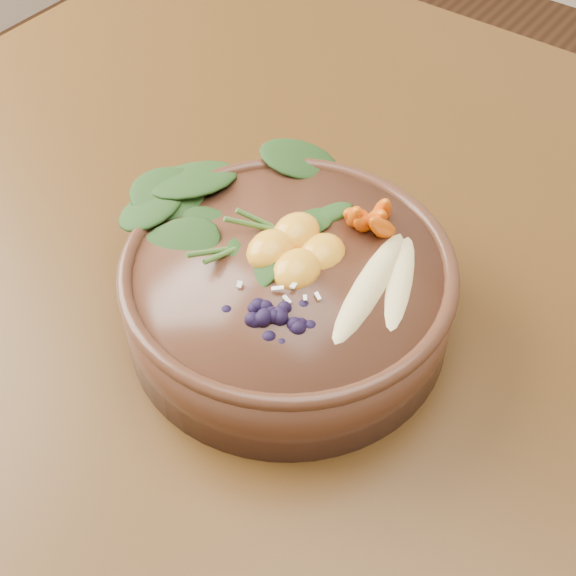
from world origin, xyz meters
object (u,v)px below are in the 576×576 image
stoneware_bowl (288,296)px  kale_heap (260,192)px  banana_halves (386,272)px  blueberry_pile (269,301)px  carrot_cluster (372,184)px  dining_table (558,428)px  mandarin_cluster (297,239)px

stoneware_bowl → kale_heap: 0.09m
kale_heap → banana_halves: bearing=-4.4°
stoneware_bowl → blueberry_pile: blueberry_pile is taller
stoneware_bowl → carrot_cluster: size_ratio=3.62×
dining_table → stoneware_bowl: size_ratio=5.90×
dining_table → carrot_cluster: size_ratio=21.39×
mandarin_cluster → dining_table: bearing=22.1°
dining_table → blueberry_pile: (-0.20, -0.16, 0.18)m
dining_table → carrot_cluster: (-0.20, -0.02, 0.20)m
dining_table → stoneware_bowl: (-0.23, -0.11, 0.13)m
stoneware_bowl → carrot_cluster: (0.02, 0.08, 0.07)m
kale_heap → carrot_cluster: bearing=29.7°
kale_heap → blueberry_pile: bearing=-49.0°
carrot_cluster → banana_halves: (0.05, -0.06, -0.02)m
carrot_cluster → banana_halves: 0.08m
banana_halves → kale_heap: bearing=156.5°
banana_halves → mandarin_cluster: bearing=170.3°
carrot_cluster → kale_heap: bearing=-169.5°
dining_table → carrot_cluster: bearing=-173.2°
dining_table → kale_heap: (-0.28, -0.07, 0.19)m
carrot_cluster → mandarin_cluster: carrot_cluster is taller
kale_heap → carrot_cluster: (0.08, 0.05, 0.02)m
kale_heap → banana_halves: kale_heap is taller
stoneware_bowl → banana_halves: banana_halves is taller
carrot_cluster → blueberry_pile: (-0.00, -0.14, -0.02)m
blueberry_pile → kale_heap: bearing=131.0°
stoneware_bowl → carrot_cluster: carrot_cluster is taller
stoneware_bowl → carrot_cluster: 0.11m
kale_heap → carrot_cluster: 0.09m
kale_heap → mandarin_cluster: kale_heap is taller
stoneware_bowl → banana_halves: 0.09m
carrot_cluster → blueberry_pile: carrot_cluster is taller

